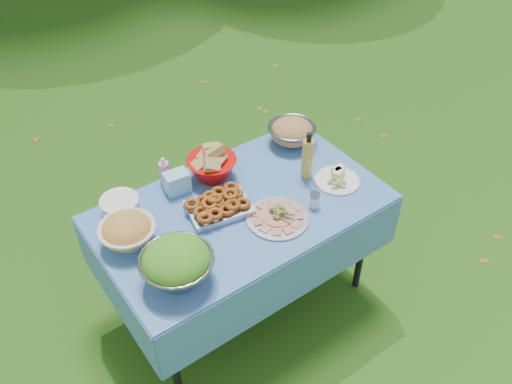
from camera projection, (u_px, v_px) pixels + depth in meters
ground at (243, 298)px, 3.27m from camera, size 80.00×80.00×0.00m
picnic_table at (242, 256)px, 3.01m from camera, size 1.46×0.86×0.76m
salad_bowl at (177, 263)px, 2.34m from camera, size 0.43×0.43×0.21m
pasta_bowl_white at (127, 231)px, 2.53m from camera, size 0.34×0.34×0.15m
plate_stack at (120, 205)px, 2.71m from camera, size 0.23×0.23×0.08m
wipes_box at (177, 182)px, 2.81m from camera, size 0.13×0.10×0.11m
sanitizer_bottle at (164, 170)px, 2.85m from camera, size 0.06×0.06×0.16m
bread_bowl at (212, 163)px, 2.88m from camera, size 0.28×0.28×0.18m
pasta_bowl_steel at (292, 131)px, 3.13m from camera, size 0.36×0.36×0.15m
fried_tray at (219, 206)px, 2.71m from camera, size 0.35×0.28×0.07m
charcuterie_platter at (278, 214)px, 2.67m from camera, size 0.37×0.37×0.07m
oil_bottle at (308, 155)px, 2.85m from camera, size 0.06×0.06×0.28m
cheese_plate at (338, 177)px, 2.88m from camera, size 0.30×0.30×0.07m
shaker at (315, 200)px, 2.73m from camera, size 0.07×0.07×0.08m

